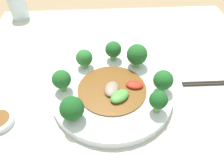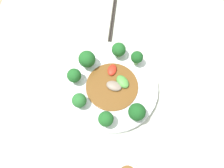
{
  "view_description": "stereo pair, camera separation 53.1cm",
  "coord_description": "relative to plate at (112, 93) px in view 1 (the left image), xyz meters",
  "views": [
    {
      "loc": [
        -0.41,
        0.06,
        1.19
      ],
      "look_at": [
        -0.02,
        0.04,
        0.81
      ],
      "focal_mm": 35.0,
      "sensor_mm": 36.0,
      "label": 1
    },
    {
      "loc": [
        -0.05,
        0.34,
        1.46
      ],
      "look_at": [
        -0.02,
        0.04,
        0.81
      ],
      "focal_mm": 35.0,
      "sensor_mm": 36.0,
      "label": 2
    }
  ],
  "objects": [
    {
      "name": "broccoli_east",
      "position": [
        0.13,
        -0.01,
        0.05
      ],
      "size": [
        0.05,
        0.05,
        0.06
      ],
      "color": "#70A356",
      "rests_on": "plate"
    },
    {
      "name": "stirfry_center",
      "position": [
        -0.01,
        -0.01,
        0.02
      ],
      "size": [
        0.18,
        0.18,
        0.02
      ],
      "color": "brown",
      "rests_on": "plate"
    },
    {
      "name": "broccoli_southeast",
      "position": [
        0.09,
        -0.08,
        0.05
      ],
      "size": [
        0.06,
        0.06,
        0.07
      ],
      "color": "#7AAD5B",
      "rests_on": "plate"
    },
    {
      "name": "broccoli_northeast",
      "position": [
        0.1,
        0.07,
        0.04
      ],
      "size": [
        0.05,
        0.05,
        0.06
      ],
      "color": "#70A356",
      "rests_on": "plate"
    },
    {
      "name": "broccoli_northwest",
      "position": [
        -0.09,
        0.09,
        0.05
      ],
      "size": [
        0.05,
        0.05,
        0.06
      ],
      "color": "#89B76B",
      "rests_on": "plate"
    },
    {
      "name": "plate",
      "position": [
        0.0,
        0.0,
        0.0
      ],
      "size": [
        0.31,
        0.31,
        0.02
      ],
      "color": "silver",
      "rests_on": "table"
    },
    {
      "name": "table",
      "position": [
        0.02,
        -0.04,
        -0.39
      ],
      "size": [
        0.97,
        0.92,
        0.76
      ],
      "color": "#B7BCAD",
      "rests_on": "ground_plane"
    },
    {
      "name": "broccoli_north",
      "position": [
        0.01,
        0.12,
        0.05
      ],
      "size": [
        0.05,
        0.05,
        0.06
      ],
      "color": "#70A356",
      "rests_on": "plate"
    },
    {
      "name": "drinking_glass",
      "position": [
        0.46,
        0.34,
        0.04
      ],
      "size": [
        0.07,
        0.07,
        0.11
      ],
      "color": "silver",
      "rests_on": "table"
    },
    {
      "name": "broccoli_southwest",
      "position": [
        -0.08,
        -0.1,
        0.05
      ],
      "size": [
        0.04,
        0.04,
        0.06
      ],
      "color": "#70A356",
      "rests_on": "plate"
    },
    {
      "name": "broccoli_south",
      "position": [
        -0.01,
        -0.13,
        0.05
      ],
      "size": [
        0.05,
        0.05,
        0.06
      ],
      "color": "#7AAD5B",
      "rests_on": "plate"
    }
  ]
}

